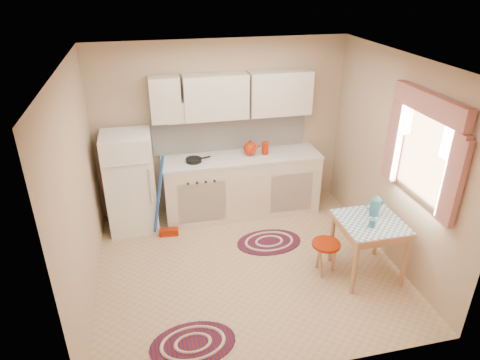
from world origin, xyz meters
name	(u,v)px	position (x,y,z in m)	size (l,w,h in m)	color
room_shell	(257,138)	(0.16, 0.24, 1.60)	(3.64, 3.60, 2.52)	tan
fridge	(131,182)	(-1.34, 1.25, 0.70)	(0.65, 0.60, 1.40)	white
broom	(166,197)	(-0.90, 0.90, 0.60)	(0.28, 0.12, 1.20)	blue
base_cabinets	(242,186)	(0.23, 1.30, 0.44)	(2.25, 0.60, 0.88)	beige
countertop	(242,157)	(0.23, 1.30, 0.90)	(2.27, 0.62, 0.04)	silver
frying_pan	(194,160)	(-0.46, 1.25, 0.94)	(0.22, 0.22, 0.05)	black
red_kettle	(250,148)	(0.35, 1.30, 1.03)	(0.21, 0.19, 0.21)	#9C2105
red_canister	(265,149)	(0.57, 1.30, 1.00)	(0.10, 0.10, 0.16)	#9C2105
table	(367,248)	(1.35, -0.43, 0.36)	(0.72, 0.72, 0.72)	tan
stool	(325,257)	(0.88, -0.31, 0.21)	(0.34, 0.34, 0.42)	#9C2105
coffee_pot	(375,205)	(1.45, -0.31, 0.86)	(0.14, 0.12, 0.29)	#2A6C82
mug	(372,223)	(1.30, -0.53, 0.77)	(0.07, 0.07, 0.10)	#2A6C82
rug_center	(269,242)	(0.41, 0.42, 0.01)	(0.88, 0.59, 0.02)	maroon
rug_left	(193,344)	(-0.82, -1.09, 0.01)	(0.86, 0.57, 0.02)	maroon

